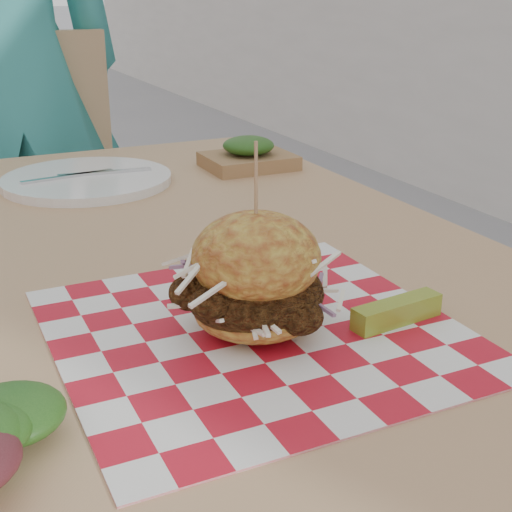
{
  "coord_description": "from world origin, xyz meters",
  "views": [
    {
      "loc": [
        -0.46,
        -0.8,
        1.05
      ],
      "look_at": [
        -0.2,
        -0.27,
        0.82
      ],
      "focal_mm": 50.0,
      "sensor_mm": 36.0,
      "label": 1
    }
  ],
  "objects": [
    {
      "name": "patio_chair",
      "position": [
        -0.22,
        0.91,
        0.55
      ],
      "size": [
        0.45,
        0.45,
        0.95
      ],
      "rotation": [
        0.0,
        0.0,
        -0.06
      ],
      "color": "tan",
      "rests_on": "ground"
    },
    {
      "name": "patio_table",
      "position": [
        -0.22,
        -0.03,
        0.67
      ],
      "size": [
        0.8,
        1.2,
        0.75
      ],
      "color": "tan",
      "rests_on": "ground"
    },
    {
      "name": "pickle_spear",
      "position": [
        -0.08,
        -0.31,
        0.76
      ],
      "size": [
        0.1,
        0.03,
        0.02
      ],
      "primitive_type": "cube",
      "rotation": [
        0.0,
        0.0,
        0.11
      ],
      "color": "#91B033",
      "rests_on": "paper_liner"
    },
    {
      "name": "sandwich",
      "position": [
        -0.2,
        -0.27,
        0.8
      ],
      "size": [
        0.16,
        0.16,
        0.18
      ],
      "color": "gold",
      "rests_on": "paper_liner"
    },
    {
      "name": "kraft_tray",
      "position": [
        0.06,
        0.31,
        0.77
      ],
      "size": [
        0.15,
        0.12,
        0.06
      ],
      "color": "olive",
      "rests_on": "patio_table"
    },
    {
      "name": "paper_liner",
      "position": [
        -0.2,
        -0.27,
        0.75
      ],
      "size": [
        0.36,
        0.36,
        0.0
      ],
      "primitive_type": "cube",
      "color": "red",
      "rests_on": "patio_table"
    },
    {
      "name": "place_setting",
      "position": [
        -0.22,
        0.32,
        0.76
      ],
      "size": [
        0.27,
        0.27,
        0.02
      ],
      "color": "white",
      "rests_on": "patio_table"
    }
  ]
}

